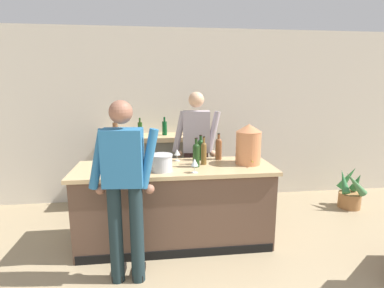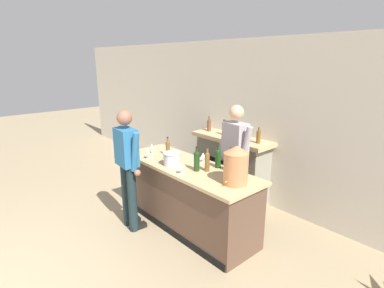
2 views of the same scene
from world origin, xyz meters
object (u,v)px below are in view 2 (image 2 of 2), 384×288
at_px(wine_bottle_chardonnay_pale, 207,161).
at_px(copper_dispenser, 236,165).
at_px(person_customer, 128,165).
at_px(wine_glass_front_right, 181,166).
at_px(person_bartender, 234,159).
at_px(wine_bottle_rose_blush, 197,160).
at_px(ice_bucket_steel, 172,159).
at_px(wine_glass_near_bucket, 152,146).
at_px(fireplace_stone, 231,166).
at_px(wine_bottle_riesling_slim, 218,158).
at_px(wine_glass_by_dispenser, 203,155).
at_px(wine_bottle_cabernet_heavy, 168,147).
at_px(wine_bottle_burgundy_dark, 231,161).
at_px(wine_glass_back_row, 148,151).

bearing_deg(wine_bottle_chardonnay_pale, copper_dispenser, -4.21).
bearing_deg(person_customer, wine_glass_front_right, 29.04).
relative_size(person_bartender, wine_glass_front_right, 11.40).
height_order(copper_dispenser, wine_bottle_rose_blush, copper_dispenser).
bearing_deg(wine_bottle_chardonnay_pale, ice_bucket_steel, -157.34).
relative_size(ice_bucket_steel, wine_glass_near_bucket, 1.53).
height_order(fireplace_stone, wine_bottle_rose_blush, fireplace_stone).
bearing_deg(wine_bottle_riesling_slim, wine_glass_near_bucket, -163.77).
relative_size(copper_dispenser, wine_glass_by_dispenser, 3.22).
height_order(wine_bottle_cabernet_heavy, wine_glass_by_dispenser, wine_bottle_cabernet_heavy).
relative_size(wine_bottle_burgundy_dark, wine_glass_front_right, 2.13).
distance_m(wine_bottle_rose_blush, wine_glass_front_right, 0.24).
bearing_deg(wine_bottle_cabernet_heavy, wine_glass_by_dispenser, 18.08).
xyz_separation_m(wine_bottle_rose_blush, wine_bottle_cabernet_heavy, (-0.79, 0.11, -0.02)).
bearing_deg(wine_bottle_riesling_slim, wine_bottle_cabernet_heavy, -167.38).
xyz_separation_m(person_bartender, wine_bottle_rose_blush, (-0.09, -0.67, 0.11)).
xyz_separation_m(person_bartender, wine_bottle_burgundy_dark, (0.24, -0.35, 0.11)).
relative_size(person_bartender, wine_glass_by_dispenser, 12.05).
bearing_deg(person_customer, copper_dispenser, 26.07).
bearing_deg(person_customer, wine_glass_by_dispenser, 58.90).
height_order(copper_dispenser, wine_glass_by_dispenser, copper_dispenser).
relative_size(copper_dispenser, wine_glass_near_bucket, 2.91).
height_order(wine_bottle_rose_blush, wine_glass_by_dispenser, wine_bottle_rose_blush).
height_order(person_customer, wine_bottle_chardonnay_pale, person_customer).
relative_size(person_customer, wine_glass_front_right, 11.17).
xyz_separation_m(ice_bucket_steel, wine_glass_near_bucket, (-0.64, 0.09, 0.03)).
height_order(wine_glass_by_dispenser, wine_glass_back_row, wine_glass_back_row).
height_order(fireplace_stone, wine_bottle_burgundy_dark, fireplace_stone).
height_order(wine_bottle_cabernet_heavy, wine_glass_back_row, wine_bottle_cabernet_heavy).
xyz_separation_m(wine_glass_near_bucket, wine_glass_front_right, (1.00, -0.21, -0.01)).
relative_size(fireplace_stone, ice_bucket_steel, 6.01).
height_order(person_customer, wine_glass_back_row, person_customer).
xyz_separation_m(wine_bottle_chardonnay_pale, wine_glass_back_row, (-0.97, -0.31, -0.03)).
height_order(wine_bottle_rose_blush, wine_glass_back_row, wine_bottle_rose_blush).
distance_m(ice_bucket_steel, wine_bottle_cabernet_heavy, 0.45).
bearing_deg(wine_bottle_chardonnay_pale, wine_bottle_rose_blush, -137.57).
relative_size(fireplace_stone, wine_glass_by_dispenser, 10.14).
xyz_separation_m(fireplace_stone, wine_glass_by_dispenser, (0.30, -0.98, 0.49)).
distance_m(person_bartender, wine_glass_near_bucket, 1.33).
bearing_deg(wine_glass_by_dispenser, wine_glass_near_bucket, -158.86).
distance_m(wine_glass_back_row, wine_glass_near_bucket, 0.26).
height_order(person_bartender, wine_bottle_chardonnay_pale, person_bartender).
relative_size(wine_bottle_burgundy_dark, wine_bottle_rose_blush, 0.98).
bearing_deg(wine_glass_by_dispenser, copper_dispenser, -16.57).
xyz_separation_m(fireplace_stone, wine_bottle_burgundy_dark, (0.83, -0.97, 0.53)).
relative_size(wine_bottle_rose_blush, wine_glass_by_dispenser, 2.29).
bearing_deg(wine_bottle_cabernet_heavy, copper_dispenser, -2.13).
relative_size(wine_bottle_riesling_slim, wine_glass_front_right, 2.04).
bearing_deg(person_bartender, wine_bottle_rose_blush, -97.92).
bearing_deg(wine_bottle_cabernet_heavy, ice_bucket_steel, -29.84).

